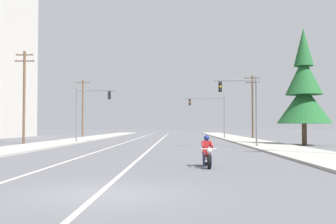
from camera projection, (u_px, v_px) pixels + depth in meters
The scene contains 13 objects.
ground_plane at pixel (102, 193), 11.62m from camera, with size 400.00×400.00×0.00m, color #5B5B60.
lane_stripe_center at pixel (161, 140), 56.59m from camera, with size 0.16×100.00×0.01m, color beige.
lane_stripe_left at pixel (134, 140), 56.67m from camera, with size 0.16×100.00×0.01m, color beige.
sidewalk_kerb_right at pixel (245, 140), 51.36m from camera, with size 4.40×110.00×0.14m, color #ADA89E.
sidewalk_kerb_left at pixel (76, 140), 51.82m from camera, with size 4.40×110.00×0.14m, color #ADA89E.
motorcycle_with_rider at pixel (207, 154), 19.01m from camera, with size 0.70×2.19×1.46m.
traffic_signal_near_right at pixel (245, 101), 36.24m from camera, with size 3.79×0.37×6.20m.
traffic_signal_near_left at pixel (88, 106), 46.68m from camera, with size 4.44×0.37×6.20m.
traffic_signal_mid_right at pixel (212, 110), 60.16m from camera, with size 5.98×0.37×6.20m.
utility_pole_left_near at pixel (24, 94), 43.69m from camera, with size 2.07×0.26×9.76m.
utility_pole_right_far at pixel (253, 104), 61.44m from camera, with size 2.31×0.26×9.34m.
utility_pole_left_far at pixel (83, 107), 67.38m from camera, with size 2.32×0.26×9.28m.
conifer_tree_right_verge_near at pixel (304, 91), 40.10m from camera, with size 5.16×5.16×11.36m.
Camera 1 is at (2.09, -11.65, 1.90)m, focal length 44.51 mm.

